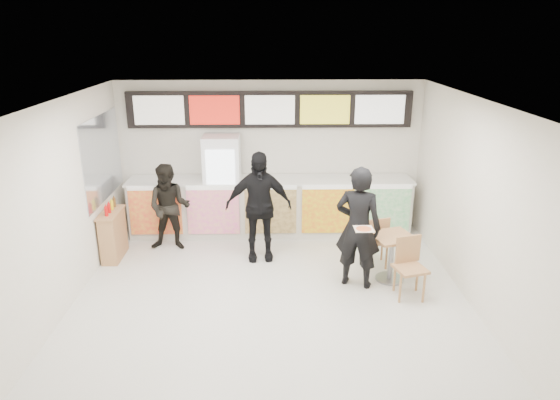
{
  "coord_description": "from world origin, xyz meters",
  "views": [
    {
      "loc": [
        -0.01,
        -6.25,
        3.94
      ],
      "look_at": [
        0.15,
        1.2,
        1.36
      ],
      "focal_mm": 32.0,
      "sensor_mm": 36.0,
      "label": 1
    }
  ],
  "objects_px": {
    "customer_left": "(169,208)",
    "cafe_table": "(392,249)",
    "drinks_fridge": "(223,186)",
    "customer_main": "(358,228)",
    "condiment_ledge": "(113,234)",
    "service_counter": "(271,206)",
    "customer_mid": "(259,206)"
  },
  "relations": [
    {
      "from": "customer_left",
      "to": "cafe_table",
      "type": "height_order",
      "value": "customer_left"
    },
    {
      "from": "drinks_fridge",
      "to": "customer_main",
      "type": "xyz_separation_m",
      "value": [
        2.3,
        -2.17,
        -0.01
      ]
    },
    {
      "from": "condiment_ledge",
      "to": "service_counter",
      "type": "bearing_deg",
      "value": 20.74
    },
    {
      "from": "drinks_fridge",
      "to": "cafe_table",
      "type": "distance_m",
      "value": 3.56
    },
    {
      "from": "service_counter",
      "to": "condiment_ledge",
      "type": "bearing_deg",
      "value": -159.26
    },
    {
      "from": "cafe_table",
      "to": "customer_left",
      "type": "bearing_deg",
      "value": 145.06
    },
    {
      "from": "service_counter",
      "to": "customer_left",
      "type": "relative_size",
      "value": 3.4
    },
    {
      "from": "service_counter",
      "to": "condiment_ledge",
      "type": "relative_size",
      "value": 5.31
    },
    {
      "from": "customer_main",
      "to": "condiment_ledge",
      "type": "xyz_separation_m",
      "value": [
        -4.18,
        1.09,
        -0.54
      ]
    },
    {
      "from": "customer_main",
      "to": "cafe_table",
      "type": "height_order",
      "value": "customer_main"
    },
    {
      "from": "customer_left",
      "to": "cafe_table",
      "type": "distance_m",
      "value": 4.05
    },
    {
      "from": "condiment_ledge",
      "to": "customer_left",
      "type": "bearing_deg",
      "value": 21.21
    },
    {
      "from": "cafe_table",
      "to": "customer_mid",
      "type": "bearing_deg",
      "value": 142.09
    },
    {
      "from": "customer_left",
      "to": "condiment_ledge",
      "type": "relative_size",
      "value": 1.56
    },
    {
      "from": "drinks_fridge",
      "to": "cafe_table",
      "type": "xyz_separation_m",
      "value": [
        2.89,
        -2.03,
        -0.46
      ]
    },
    {
      "from": "cafe_table",
      "to": "drinks_fridge",
      "type": "bearing_deg",
      "value": 129.05
    },
    {
      "from": "customer_main",
      "to": "condiment_ledge",
      "type": "relative_size",
      "value": 1.89
    },
    {
      "from": "customer_main",
      "to": "customer_left",
      "type": "height_order",
      "value": "customer_main"
    },
    {
      "from": "cafe_table",
      "to": "customer_main",
      "type": "bearing_deg",
      "value": 177.62
    },
    {
      "from": "condiment_ledge",
      "to": "drinks_fridge",
      "type": "bearing_deg",
      "value": 29.9
    },
    {
      "from": "drinks_fridge",
      "to": "cafe_table",
      "type": "bearing_deg",
      "value": -35.07
    },
    {
      "from": "drinks_fridge",
      "to": "customer_main",
      "type": "bearing_deg",
      "value": -43.4
    },
    {
      "from": "customer_mid",
      "to": "cafe_table",
      "type": "distance_m",
      "value": 2.38
    },
    {
      "from": "drinks_fridge",
      "to": "cafe_table",
      "type": "height_order",
      "value": "drinks_fridge"
    },
    {
      "from": "service_counter",
      "to": "customer_main",
      "type": "relative_size",
      "value": 2.81
    },
    {
      "from": "customer_main",
      "to": "cafe_table",
      "type": "xyz_separation_m",
      "value": [
        0.59,
        0.14,
        -0.44
      ]
    },
    {
      "from": "drinks_fridge",
      "to": "customer_main",
      "type": "distance_m",
      "value": 3.16
    },
    {
      "from": "drinks_fridge",
      "to": "condiment_ledge",
      "type": "relative_size",
      "value": 1.91
    },
    {
      "from": "customer_left",
      "to": "drinks_fridge",
      "type": "bearing_deg",
      "value": 39.94
    },
    {
      "from": "customer_left",
      "to": "condiment_ledge",
      "type": "height_order",
      "value": "customer_left"
    },
    {
      "from": "customer_left",
      "to": "cafe_table",
      "type": "relative_size",
      "value": 0.99
    },
    {
      "from": "customer_main",
      "to": "customer_mid",
      "type": "bearing_deg",
      "value": -11.82
    }
  ]
}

